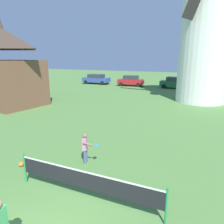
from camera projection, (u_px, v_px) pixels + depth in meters
name	position (u px, v px, depth m)	size (l,w,h in m)	color
windmill	(208.00, 16.00, 18.96)	(9.12, 5.28, 16.28)	white
tennis_net	(85.00, 181.00, 6.34)	(4.90, 0.06, 1.10)	#238E4C
player_far	(86.00, 146.00, 8.63)	(0.78, 0.43, 1.29)	slate
stray_ball	(21.00, 164.00, 8.49)	(0.20, 0.20, 0.20)	orange
parked_car_blue	(96.00, 79.00, 34.35)	(4.41, 1.90, 1.56)	#334C99
parked_car_red	(131.00, 81.00, 31.98)	(4.00, 2.20, 1.56)	red
parked_car_green	(174.00, 83.00, 29.52)	(3.85, 1.91, 1.56)	#1E6638
chapel	(6.00, 69.00, 18.68)	(6.97, 5.58, 7.60)	brown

